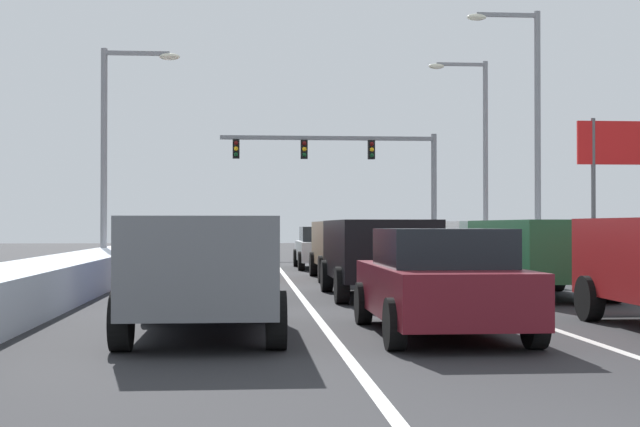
# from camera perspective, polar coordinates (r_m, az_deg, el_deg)

# --- Properties ---
(ground_plane) EXTENTS (120.00, 120.00, 0.00)m
(ground_plane) POSITION_cam_1_polar(r_m,az_deg,el_deg) (22.25, 2.93, -4.75)
(ground_plane) COLOR #28282B
(lane_stripe_between_right_lane_and_center_lane) EXTENTS (0.14, 44.43, 0.01)m
(lane_stripe_between_right_lane_and_center_lane) POSITION_cam_1_polar(r_m,az_deg,el_deg) (26.49, 5.44, -4.10)
(lane_stripe_between_right_lane_and_center_lane) COLOR silver
(lane_stripe_between_right_lane_and_center_lane) RESTS_ON ground
(lane_stripe_between_center_lane_and_left_lane) EXTENTS (0.14, 44.43, 0.01)m
(lane_stripe_between_center_lane_and_left_lane) POSITION_cam_1_polar(r_m,az_deg,el_deg) (26.11, -1.95, -4.15)
(lane_stripe_between_center_lane_and_left_lane) COLOR silver
(lane_stripe_between_center_lane_and_left_lane) RESTS_ON ground
(snow_bank_right_shoulder) EXTENTS (1.45, 44.43, 0.74)m
(snow_bank_right_shoulder) POSITION_cam_1_polar(r_m,az_deg,el_deg) (27.88, 16.24, -3.14)
(snow_bank_right_shoulder) COLOR silver
(snow_bank_right_shoulder) RESTS_ON ground
(snow_bank_left_shoulder) EXTENTS (1.80, 44.43, 0.80)m
(snow_bank_left_shoulder) POSITION_cam_1_polar(r_m,az_deg,el_deg) (26.39, -13.54, -3.23)
(snow_bank_left_shoulder) COLOR silver
(snow_bank_left_shoulder) RESTS_ON ground
(suv_green_right_lane_second) EXTENTS (2.16, 4.90, 1.67)m
(suv_green_right_lane_second) POSITION_cam_1_polar(r_m,az_deg,el_deg) (20.64, 13.35, -2.22)
(suv_green_right_lane_second) COLOR #1E5633
(suv_green_right_lane_second) RESTS_ON ground
(suv_white_right_lane_third) EXTENTS (2.16, 4.90, 1.67)m
(suv_white_right_lane_third) POSITION_cam_1_polar(r_m,az_deg,el_deg) (26.75, 9.42, -1.89)
(suv_white_right_lane_third) COLOR silver
(suv_white_right_lane_third) RESTS_ON ground
(suv_charcoal_right_lane_fourth) EXTENTS (2.16, 4.90, 1.67)m
(suv_charcoal_right_lane_fourth) POSITION_cam_1_polar(r_m,az_deg,el_deg) (33.47, 6.60, -1.66)
(suv_charcoal_right_lane_fourth) COLOR #38383D
(suv_charcoal_right_lane_fourth) RESTS_ON ground
(sedan_maroon_center_lane_nearest) EXTENTS (2.00, 4.50, 1.51)m
(sedan_maroon_center_lane_nearest) POSITION_cam_1_polar(r_m,az_deg,el_deg) (13.20, 7.40, -4.17)
(sedan_maroon_center_lane_nearest) COLOR maroon
(sedan_maroon_center_lane_nearest) RESTS_ON ground
(suv_black_center_lane_second) EXTENTS (2.16, 4.90, 1.67)m
(suv_black_center_lane_second) POSITION_cam_1_polar(r_m,az_deg,el_deg) (20.13, 3.55, -2.28)
(suv_black_center_lane_second) COLOR black
(suv_black_center_lane_second) RESTS_ON ground
(suv_tan_center_lane_third) EXTENTS (2.16, 4.90, 1.67)m
(suv_tan_center_lane_third) POSITION_cam_1_polar(r_m,az_deg,el_deg) (26.78, 1.93, -1.90)
(suv_tan_center_lane_third) COLOR #937F60
(suv_tan_center_lane_third) RESTS_ON ground
(sedan_silver_center_lane_fourth) EXTENTS (2.00, 4.50, 1.51)m
(sedan_silver_center_lane_fourth) POSITION_cam_1_polar(r_m,az_deg,el_deg) (33.44, 0.21, -2.10)
(sedan_silver_center_lane_fourth) COLOR #B7BABF
(sedan_silver_center_lane_fourth) RESTS_ON ground
(suv_gray_left_lane_nearest) EXTENTS (2.16, 4.90, 1.67)m
(suv_gray_left_lane_nearest) POSITION_cam_1_polar(r_m,az_deg,el_deg) (13.29, -7.08, -3.06)
(suv_gray_left_lane_nearest) COLOR slate
(suv_gray_left_lane_nearest) RESTS_ON ground
(suv_navy_left_lane_second) EXTENTS (2.16, 4.90, 1.67)m
(suv_navy_left_lane_second) POSITION_cam_1_polar(r_m,az_deg,el_deg) (19.61, -6.77, -2.31)
(suv_navy_left_lane_second) COLOR navy
(suv_navy_left_lane_second) RESTS_ON ground
(suv_red_left_lane_third) EXTENTS (2.16, 4.90, 1.67)m
(suv_red_left_lane_third) POSITION_cam_1_polar(r_m,az_deg,el_deg) (26.38, -5.95, -1.91)
(suv_red_left_lane_third) COLOR maroon
(suv_red_left_lane_third) RESTS_ON ground
(sedan_green_left_lane_fourth) EXTENTS (2.00, 4.50, 1.51)m
(sedan_green_left_lane_fourth) POSITION_cam_1_polar(r_m,az_deg,el_deg) (32.79, -5.31, -2.12)
(sedan_green_left_lane_fourth) COLOR #1E5633
(sedan_green_left_lane_fourth) RESTS_ON ground
(traffic_light_gantry) EXTENTS (10.94, 0.47, 6.20)m
(traffic_light_gantry) POSITION_cam_1_polar(r_m,az_deg,el_deg) (46.68, 2.42, 3.17)
(traffic_light_gantry) COLOR slate
(traffic_light_gantry) RESTS_ON ground
(street_lamp_right_mid) EXTENTS (2.66, 0.36, 9.19)m
(street_lamp_right_mid) POSITION_cam_1_polar(r_m,az_deg,el_deg) (33.84, 12.72, 5.84)
(street_lamp_right_mid) COLOR gray
(street_lamp_right_mid) RESTS_ON ground
(street_lamp_right_far) EXTENTS (2.66, 0.36, 8.83)m
(street_lamp_right_far) POSITION_cam_1_polar(r_m,az_deg,el_deg) (41.62, 9.70, 4.34)
(street_lamp_right_far) COLOR gray
(street_lamp_right_far) RESTS_ON ground
(street_lamp_left_mid) EXTENTS (2.66, 0.36, 7.58)m
(street_lamp_left_mid) POSITION_cam_1_polar(r_m,az_deg,el_deg) (32.26, -12.49, 4.65)
(street_lamp_left_mid) COLOR gray
(street_lamp_left_mid) RESTS_ON ground
(roadside_sign_right) EXTENTS (3.20, 0.16, 5.50)m
(roadside_sign_right) POSITION_cam_1_polar(r_m,az_deg,el_deg) (35.84, 17.97, 3.23)
(roadside_sign_right) COLOR #59595B
(roadside_sign_right) RESTS_ON ground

